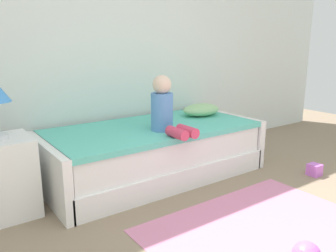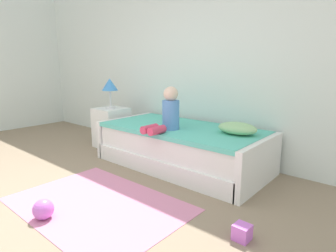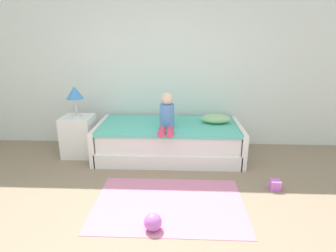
{
  "view_description": "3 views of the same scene",
  "coord_description": "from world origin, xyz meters",
  "px_view_note": "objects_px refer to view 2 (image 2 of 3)",
  "views": [
    {
      "loc": [
        -1.48,
        -0.68,
        1.28
      ],
      "look_at": [
        0.26,
        1.75,
        0.55
      ],
      "focal_mm": 36.6,
      "sensor_mm": 36.0,
      "label": 1
    },
    {
      "loc": [
        2.33,
        -0.66,
        1.23
      ],
      "look_at": [
        0.26,
        1.75,
        0.55
      ],
      "focal_mm": 30.02,
      "sensor_mm": 36.0,
      "label": 2
    },
    {
      "loc": [
        0.42,
        -1.94,
        1.71
      ],
      "look_at": [
        0.26,
        1.75,
        0.55
      ],
      "focal_mm": 30.18,
      "sensor_mm": 36.0,
      "label": 3
    }
  ],
  "objects_px": {
    "table_lamp": "(110,86)",
    "toy_ball": "(43,209)",
    "child_figure": "(168,112)",
    "bed": "(181,147)",
    "nightstand": "(112,127)",
    "pillow": "(237,128)",
    "toy_block": "(242,232)"
  },
  "relations": [
    {
      "from": "table_lamp",
      "to": "toy_ball",
      "type": "relative_size",
      "value": 2.69
    },
    {
      "from": "bed",
      "to": "nightstand",
      "type": "bearing_deg",
      "value": -179.42
    },
    {
      "from": "child_figure",
      "to": "toy_block",
      "type": "bearing_deg",
      "value": -28.43
    },
    {
      "from": "pillow",
      "to": "toy_ball",
      "type": "distance_m",
      "value": 2.04
    },
    {
      "from": "table_lamp",
      "to": "child_figure",
      "type": "height_order",
      "value": "table_lamp"
    },
    {
      "from": "table_lamp",
      "to": "child_figure",
      "type": "bearing_deg",
      "value": -9.15
    },
    {
      "from": "nightstand",
      "to": "bed",
      "type": "bearing_deg",
      "value": 0.58
    },
    {
      "from": "child_figure",
      "to": "toy_block",
      "type": "relative_size",
      "value": 4.43
    },
    {
      "from": "nightstand",
      "to": "table_lamp",
      "type": "relative_size",
      "value": 1.33
    },
    {
      "from": "nightstand",
      "to": "toy_block",
      "type": "relative_size",
      "value": 5.21
    },
    {
      "from": "pillow",
      "to": "nightstand",
      "type": "bearing_deg",
      "value": -176.82
    },
    {
      "from": "bed",
      "to": "table_lamp",
      "type": "xyz_separation_m",
      "value": [
        -1.35,
        -0.01,
        0.69
      ]
    },
    {
      "from": "table_lamp",
      "to": "toy_block",
      "type": "height_order",
      "value": "table_lamp"
    },
    {
      "from": "bed",
      "to": "nightstand",
      "type": "relative_size",
      "value": 3.52
    },
    {
      "from": "nightstand",
      "to": "table_lamp",
      "type": "xyz_separation_m",
      "value": [
        0.0,
        0.0,
        0.64
      ]
    },
    {
      "from": "child_figure",
      "to": "pillow",
      "type": "distance_m",
      "value": 0.8
    },
    {
      "from": "pillow",
      "to": "toy_block",
      "type": "distance_m",
      "value": 1.3
    },
    {
      "from": "toy_ball",
      "to": "bed",
      "type": "bearing_deg",
      "value": 87.5
    },
    {
      "from": "toy_block",
      "to": "toy_ball",
      "type": "bearing_deg",
      "value": -149.78
    },
    {
      "from": "pillow",
      "to": "toy_block",
      "type": "xyz_separation_m",
      "value": [
        0.59,
        -1.04,
        -0.51
      ]
    },
    {
      "from": "toy_ball",
      "to": "toy_block",
      "type": "relative_size",
      "value": 1.45
    },
    {
      "from": "table_lamp",
      "to": "toy_block",
      "type": "bearing_deg",
      "value": -19.25
    },
    {
      "from": "bed",
      "to": "toy_ball",
      "type": "height_order",
      "value": "bed"
    },
    {
      "from": "table_lamp",
      "to": "toy_ball",
      "type": "xyz_separation_m",
      "value": [
        1.27,
        -1.72,
        -0.85
      ]
    },
    {
      "from": "pillow",
      "to": "toy_ball",
      "type": "height_order",
      "value": "pillow"
    },
    {
      "from": "child_figure",
      "to": "toy_ball",
      "type": "bearing_deg",
      "value": -92.23
    },
    {
      "from": "child_figure",
      "to": "pillow",
      "type": "height_order",
      "value": "child_figure"
    },
    {
      "from": "toy_block",
      "to": "table_lamp",
      "type": "bearing_deg",
      "value": 160.75
    },
    {
      "from": "toy_ball",
      "to": "table_lamp",
      "type": "bearing_deg",
      "value": 126.59
    },
    {
      "from": "table_lamp",
      "to": "child_figure",
      "type": "relative_size",
      "value": 0.88
    },
    {
      "from": "pillow",
      "to": "child_figure",
      "type": "bearing_deg",
      "value": -155.27
    },
    {
      "from": "nightstand",
      "to": "toy_ball",
      "type": "distance_m",
      "value": 2.15
    }
  ]
}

